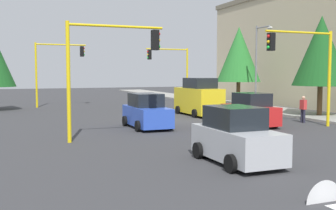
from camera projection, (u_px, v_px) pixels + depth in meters
The scene contains 16 objects.
ground_plane at pixel (172, 121), 26.72m from camera, with size 120.00×120.00×0.00m, color #353538.
sidewalk_kerb at pixel (261, 108), 35.24m from camera, with size 80.00×4.00×0.15m, color gray.
lane_arrow_near at pixel (216, 158), 14.95m from camera, with size 2.40×1.10×1.10m.
apartment_block at pixel (322, 47), 39.24m from camera, with size 26.11×9.30×11.21m.
traffic_signal_far_right at pixel (56, 62), 37.21m from camera, with size 0.36×4.59×5.88m.
traffic_signal_near_right at pixel (108, 57), 18.75m from camera, with size 0.36×4.59×5.45m.
traffic_signal_near_left at pixel (305, 59), 22.97m from camera, with size 0.36×4.59×5.56m.
traffic_signal_far_left at pixel (171, 64), 41.46m from camera, with size 0.36×4.59×5.68m.
street_lamp_curbside at pixel (259, 58), 33.13m from camera, with size 2.15×0.28×7.00m.
tree_roadside_mid at pixel (239, 55), 37.45m from camera, with size 4.04×4.04×7.37m.
tree_roadside_near at pixel (321, 51), 28.40m from camera, with size 3.91×3.91×7.14m.
delivery_van_yellow at pixel (198, 98), 30.10m from camera, with size 4.80×2.22×2.77m.
car_red at pixel (250, 111), 23.98m from camera, with size 3.92×2.04×1.98m.
car_blue at pixel (147, 112), 23.21m from camera, with size 4.06×2.08×1.98m.
car_silver at pixel (236, 137), 14.18m from camera, with size 3.78×2.05×1.98m.
pedestrian_crossing at pixel (303, 108), 25.57m from camera, with size 0.40×0.24×1.70m.
Camera 1 is at (24.54, -10.14, 3.16)m, focal length 43.37 mm.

